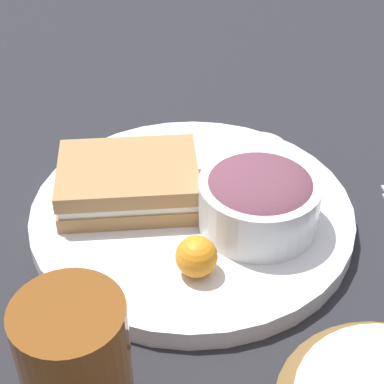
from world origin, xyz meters
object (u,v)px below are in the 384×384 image
object	(u,v)px
plate	(192,215)
dressing_cup	(259,160)
sandwich	(129,182)
salad_bowl	(259,198)
drink_glass	(77,371)

from	to	relation	value
plate	dressing_cup	xyz separation A→B (m)	(-0.08, -0.05, 0.03)
dressing_cup	plate	bearing A→B (deg)	28.53
sandwich	salad_bowl	world-z (taller)	salad_bowl
drink_glass	salad_bowl	bearing A→B (deg)	-135.42
sandwich	salad_bowl	xyz separation A→B (m)	(-0.12, 0.06, 0.01)
sandwich	salad_bowl	bearing A→B (deg)	152.04
salad_bowl	drink_glass	distance (m)	0.26
plate	sandwich	distance (m)	0.07
plate	sandwich	world-z (taller)	sandwich
plate	salad_bowl	size ratio (longest dim) A/B	2.80
sandwich	drink_glass	world-z (taller)	drink_glass
sandwich	salad_bowl	distance (m)	0.14
sandwich	dressing_cup	bearing A→B (deg)	-173.12
plate	drink_glass	bearing A→B (deg)	60.49
salad_bowl	dressing_cup	bearing A→B (deg)	-105.85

